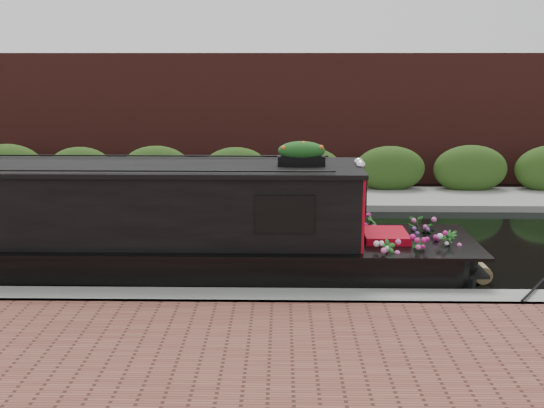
{
  "coord_description": "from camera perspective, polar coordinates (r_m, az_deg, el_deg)",
  "views": [
    {
      "loc": [
        1.26,
        -12.07,
        3.78
      ],
      "look_at": [
        1.06,
        -0.6,
        1.05
      ],
      "focal_mm": 40.0,
      "sensor_mm": 36.0,
      "label": 1
    }
  ],
  "objects": [
    {
      "name": "far_bank_path",
      "position": [
        16.75,
        -3.35,
        0.31
      ],
      "size": [
        40.0,
        2.4,
        0.34
      ],
      "primitive_type": "cube",
      "color": "gray",
      "rests_on": "ground"
    },
    {
      "name": "ground",
      "position": [
        12.71,
        -4.75,
        -3.97
      ],
      "size": [
        80.0,
        80.0,
        0.0
      ],
      "primitive_type": "plane",
      "color": "black",
      "rests_on": "ground"
    },
    {
      "name": "near_bank_coping",
      "position": [
        9.63,
        -6.7,
        -9.82
      ],
      "size": [
        40.0,
        0.6,
        0.5
      ],
      "primitive_type": "cube",
      "color": "gray",
      "rests_on": "ground"
    },
    {
      "name": "rope_fender",
      "position": [
        11.27,
        19.05,
        -6.15
      ],
      "size": [
        0.31,
        0.36,
        0.31
      ],
      "primitive_type": "cylinder",
      "rotation": [
        1.57,
        0.0,
        0.0
      ],
      "color": "olive",
      "rests_on": "ground"
    },
    {
      "name": "far_hedge",
      "position": [
        17.62,
        -3.13,
        0.97
      ],
      "size": [
        40.0,
        1.1,
        2.8
      ],
      "primitive_type": "cube",
      "color": "#2A4918",
      "rests_on": "ground"
    },
    {
      "name": "far_brick_wall",
      "position": [
        19.67,
        -2.7,
        2.28
      ],
      "size": [
        40.0,
        1.0,
        8.0
      ],
      "primitive_type": "cube",
      "color": "#4D1E1A",
      "rests_on": "ground"
    },
    {
      "name": "narrowboat",
      "position": [
        10.83,
        -12.89,
        -3.0
      ],
      "size": [
        11.3,
        2.02,
        2.67
      ],
      "rotation": [
        0.0,
        0.0,
        -0.0
      ],
      "color": "black",
      "rests_on": "ground"
    }
  ]
}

